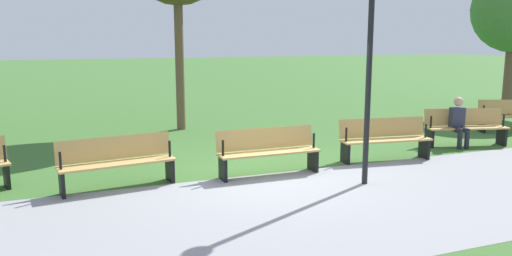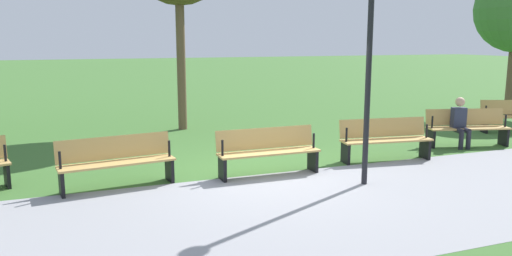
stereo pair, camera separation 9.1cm
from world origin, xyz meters
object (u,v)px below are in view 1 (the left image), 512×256
object	(u,v)px
bench_1	(465,126)
lamp_post	(371,21)
bench_3	(268,150)
bench_4	(117,161)
person_seated	(459,121)
bench_2	(384,138)

from	to	relation	value
bench_1	lamp_post	size ratio (longest dim) A/B	0.49
bench_3	bench_4	world-z (taller)	same
person_seated	lamp_post	xyz separation A→B (m)	(3.84, 1.83, 2.24)
bench_4	lamp_post	world-z (taller)	lamp_post
bench_2	person_seated	xyz separation A→B (m)	(-2.45, -0.46, 0.16)
bench_1	bench_4	distance (m)	8.30
bench_1	person_seated	bearing A→B (deg)	29.57
bench_4	bench_2	bearing A→B (deg)	172.61
lamp_post	bench_2	bearing A→B (deg)	-135.32
bench_1	person_seated	world-z (taller)	person_seated
bench_4	lamp_post	xyz separation A→B (m)	(-4.16, 1.38, 2.39)
bench_3	person_seated	distance (m)	5.26
bench_4	person_seated	size ratio (longest dim) A/B	1.68
bench_4	bench_1	bearing A→B (deg)	176.28
lamp_post	person_seated	bearing A→B (deg)	-154.47
lamp_post	bench_1	bearing A→B (deg)	-155.16
bench_1	bench_2	world-z (taller)	same
bench_1	bench_4	xyz separation A→B (m)	(8.28, 0.53, 0.00)
bench_2	bench_4	size ratio (longest dim) A/B	1.00
bench_2	bench_4	bearing A→B (deg)	7.39
bench_2	lamp_post	size ratio (longest dim) A/B	0.49
bench_1	bench_2	xyz separation A→B (m)	(2.73, 0.53, 0.00)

